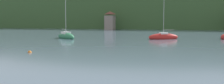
{
  "coord_description": "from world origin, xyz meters",
  "views": [
    {
      "loc": [
        8.34,
        22.05,
        3.48
      ],
      "look_at": [
        0.0,
        47.17,
        1.25
      ],
      "focal_mm": 38.48,
      "sensor_mm": 36.0,
      "label": 1
    }
  ],
  "objects_px": {
    "shore_building_west": "(110,21)",
    "sailboat_far_10": "(163,37)",
    "mooring_buoy_near": "(30,52)",
    "sailboat_far_9": "(66,36)"
  },
  "relations": [
    {
      "from": "shore_building_west",
      "to": "mooring_buoy_near",
      "type": "xyz_separation_m",
      "value": [
        17.25,
        -78.81,
        -3.95
      ]
    },
    {
      "from": "sailboat_far_9",
      "to": "sailboat_far_10",
      "type": "distance_m",
      "value": 20.14
    },
    {
      "from": "shore_building_west",
      "to": "sailboat_far_10",
      "type": "height_order",
      "value": "sailboat_far_10"
    },
    {
      "from": "sailboat_far_10",
      "to": "mooring_buoy_near",
      "type": "distance_m",
      "value": 29.0
    },
    {
      "from": "sailboat_far_9",
      "to": "shore_building_west",
      "type": "bearing_deg",
      "value": 136.82
    },
    {
      "from": "shore_building_west",
      "to": "mooring_buoy_near",
      "type": "distance_m",
      "value": 80.77
    },
    {
      "from": "sailboat_far_10",
      "to": "mooring_buoy_near",
      "type": "xyz_separation_m",
      "value": [
        -12.04,
        -26.38,
        -0.41
      ]
    },
    {
      "from": "sailboat_far_10",
      "to": "mooring_buoy_near",
      "type": "relative_size",
      "value": 23.36
    },
    {
      "from": "shore_building_west",
      "to": "mooring_buoy_near",
      "type": "relative_size",
      "value": 19.35
    },
    {
      "from": "mooring_buoy_near",
      "to": "shore_building_west",
      "type": "bearing_deg",
      "value": 102.34
    }
  ]
}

